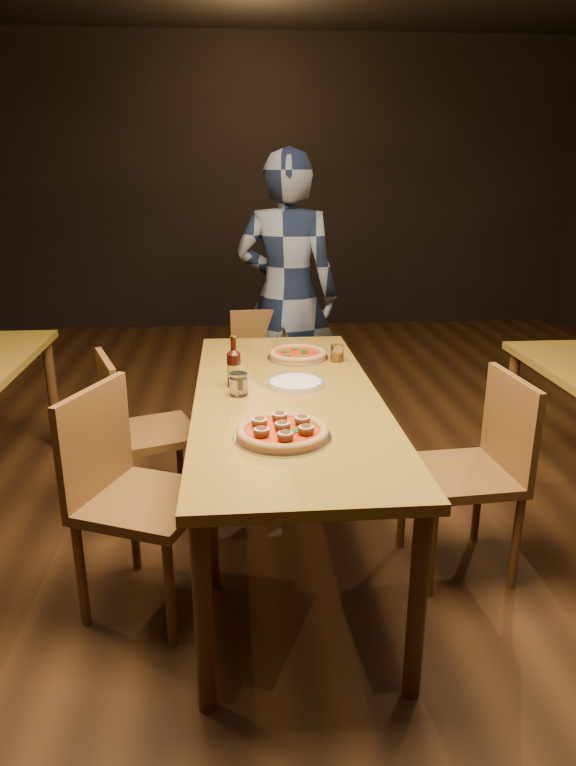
{
  "coord_description": "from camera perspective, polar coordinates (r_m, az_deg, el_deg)",
  "views": [
    {
      "loc": [
        -0.22,
        -2.61,
        1.68
      ],
      "look_at": [
        0.0,
        -0.05,
        0.82
      ],
      "focal_mm": 30.0,
      "sensor_mm": 36.0,
      "label": 1
    }
  ],
  "objects": [
    {
      "name": "chair_main_e",
      "position": [
        2.84,
        15.17,
        -7.72
      ],
      "size": [
        0.46,
        0.46,
        0.92
      ],
      "primitive_type": null,
      "rotation": [
        0.0,
        0.0,
        -1.5
      ],
      "color": "brown",
      "rests_on": "ground"
    },
    {
      "name": "chair_main_nw",
      "position": [
        2.56,
        -12.55,
        -10.12
      ],
      "size": [
        0.58,
        0.58,
        0.95
      ],
      "primitive_type": null,
      "rotation": [
        0.0,
        0.0,
        1.17
      ],
      "color": "brown",
      "rests_on": "ground"
    },
    {
      "name": "beer_bottle",
      "position": [
        2.88,
        -4.84,
        1.27
      ],
      "size": [
        0.06,
        0.06,
        0.23
      ],
      "rotation": [
        0.0,
        0.0,
        0.4
      ],
      "color": "black",
      "rests_on": "table_main"
    },
    {
      "name": "pizza_meatball",
      "position": [
        2.33,
        -0.51,
        -4.32
      ],
      "size": [
        0.36,
        0.36,
        0.07
      ],
      "rotation": [
        0.0,
        0.0,
        0.3
      ],
      "color": "#B7B7BF",
      "rests_on": "table_main"
    },
    {
      "name": "room_shell",
      "position": [
        2.63,
        -0.1,
        22.34
      ],
      "size": [
        9.0,
        9.0,
        9.0
      ],
      "color": "black",
      "rests_on": "ground"
    },
    {
      "name": "chair_main_sw",
      "position": [
        3.26,
        -12.05,
        -4.25
      ],
      "size": [
        0.53,
        0.53,
        0.89
      ],
      "primitive_type": null,
      "rotation": [
        0.0,
        0.0,
        1.91
      ],
      "color": "brown",
      "rests_on": "ground"
    },
    {
      "name": "table_main",
      "position": [
        2.81,
        -0.09,
        -2.42
      ],
      "size": [
        0.8,
        2.0,
        0.75
      ],
      "color": "brown",
      "rests_on": "ground"
    },
    {
      "name": "amber_glass",
      "position": [
        3.27,
        4.39,
        2.69
      ],
      "size": [
        0.07,
        0.07,
        0.09
      ],
      "primitive_type": "cylinder",
      "color": "#9F5412",
      "rests_on": "table_main"
    },
    {
      "name": "ground",
      "position": [
        3.11,
        -0.08,
        -14.16
      ],
      "size": [
        9.0,
        9.0,
        0.0
      ],
      "primitive_type": "plane",
      "color": "black"
    },
    {
      "name": "chair_end",
      "position": [
        3.98,
        -1.91,
        0.3
      ],
      "size": [
        0.43,
        0.43,
        0.88
      ],
      "primitive_type": null,
      "rotation": [
        0.0,
        0.0,
        0.06
      ],
      "color": "brown",
      "rests_on": "ground"
    },
    {
      "name": "plate_stack",
      "position": [
        2.89,
        0.69,
        -0.04
      ],
      "size": [
        0.25,
        0.25,
        0.02
      ],
      "primitive_type": "cylinder",
      "color": "white",
      "rests_on": "table_main"
    },
    {
      "name": "water_glass",
      "position": [
        2.77,
        -4.43,
        -0.1
      ],
      "size": [
        0.08,
        0.08,
        0.1
      ],
      "primitive_type": "cylinder",
      "color": "white",
      "rests_on": "table_main"
    },
    {
      "name": "diner",
      "position": [
        4.15,
        -0.09,
        7.75
      ],
      "size": [
        0.75,
        0.59,
        1.81
      ],
      "primitive_type": "imported",
      "rotation": [
        0.0,
        0.0,
        2.87
      ],
      "color": "black",
      "rests_on": "ground"
    },
    {
      "name": "pizza_margherita",
      "position": [
        3.32,
        0.87,
        2.57
      ],
      "size": [
        0.32,
        0.32,
        0.04
      ],
      "rotation": [
        0.0,
        0.0,
        -0.31
      ],
      "color": "#B7B7BF",
      "rests_on": "table_main"
    }
  ]
}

